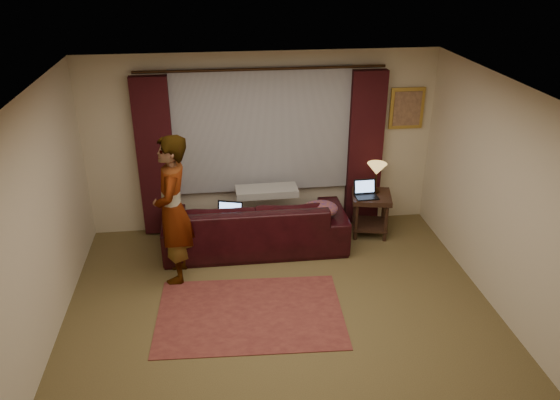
{
  "coord_description": "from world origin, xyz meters",
  "views": [
    {
      "loc": [
        -0.67,
        -4.9,
        3.91
      ],
      "look_at": [
        0.1,
        1.2,
        1.0
      ],
      "focal_mm": 35.0,
      "sensor_mm": 36.0,
      "label": 1
    }
  ],
  "objects_px": {
    "end_table": "(370,214)",
    "tiffany_lamp": "(376,178)",
    "person": "(173,210)",
    "sofa": "(255,214)",
    "laptop_table": "(367,190)",
    "laptop_sofa": "(228,214)"
  },
  "relations": [
    {
      "from": "laptop_sofa",
      "to": "tiffany_lamp",
      "type": "distance_m",
      "value": 2.2
    },
    {
      "from": "end_table",
      "to": "tiffany_lamp",
      "type": "bearing_deg",
      "value": 46.56
    },
    {
      "from": "laptop_sofa",
      "to": "sofa",
      "type": "bearing_deg",
      "value": 44.04
    },
    {
      "from": "laptop_sofa",
      "to": "laptop_table",
      "type": "bearing_deg",
      "value": 24.55
    },
    {
      "from": "sofa",
      "to": "person",
      "type": "bearing_deg",
      "value": 31.69
    },
    {
      "from": "sofa",
      "to": "laptop_table",
      "type": "relative_size",
      "value": 7.33
    },
    {
      "from": "laptop_sofa",
      "to": "laptop_table",
      "type": "height_order",
      "value": "laptop_table"
    },
    {
      "from": "sofa",
      "to": "laptop_table",
      "type": "distance_m",
      "value": 1.62
    },
    {
      "from": "sofa",
      "to": "person",
      "type": "distance_m",
      "value": 1.31
    },
    {
      "from": "end_table",
      "to": "person",
      "type": "height_order",
      "value": "person"
    },
    {
      "from": "laptop_sofa",
      "to": "person",
      "type": "relative_size",
      "value": 0.19
    },
    {
      "from": "end_table",
      "to": "tiffany_lamp",
      "type": "xyz_separation_m",
      "value": [
        0.07,
        0.07,
        0.54
      ]
    },
    {
      "from": "end_table",
      "to": "laptop_table",
      "type": "bearing_deg",
      "value": -140.28
    },
    {
      "from": "tiffany_lamp",
      "to": "person",
      "type": "xyz_separation_m",
      "value": [
        -2.82,
        -0.89,
        0.1
      ]
    },
    {
      "from": "laptop_sofa",
      "to": "end_table",
      "type": "xyz_separation_m",
      "value": [
        2.08,
        0.38,
        -0.32
      ]
    },
    {
      "from": "tiffany_lamp",
      "to": "laptop_table",
      "type": "bearing_deg",
      "value": -137.34
    },
    {
      "from": "end_table",
      "to": "tiffany_lamp",
      "type": "distance_m",
      "value": 0.55
    },
    {
      "from": "tiffany_lamp",
      "to": "laptop_table",
      "type": "distance_m",
      "value": 0.25
    },
    {
      "from": "laptop_sofa",
      "to": "laptop_table",
      "type": "xyz_separation_m",
      "value": [
        1.97,
        0.29,
        0.12
      ]
    },
    {
      "from": "person",
      "to": "tiffany_lamp",
      "type": "bearing_deg",
      "value": 111.22
    },
    {
      "from": "sofa",
      "to": "tiffany_lamp",
      "type": "bearing_deg",
      "value": -171.71
    },
    {
      "from": "sofa",
      "to": "tiffany_lamp",
      "type": "relative_size",
      "value": 5.65
    }
  ]
}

